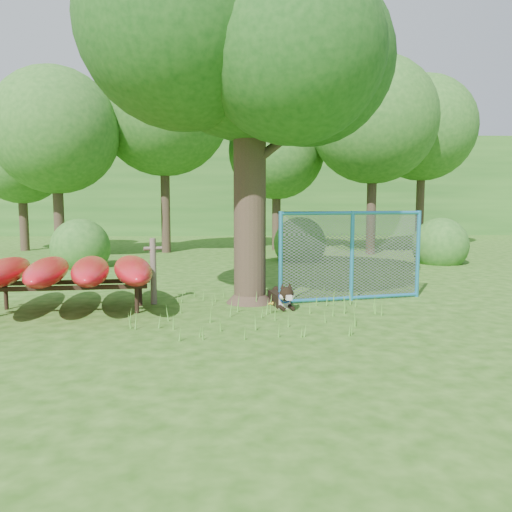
{
  "coord_description": "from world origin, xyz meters",
  "views": [
    {
      "loc": [
        -0.14,
        -8.04,
        1.99
      ],
      "look_at": [
        0.2,
        1.2,
        1.0
      ],
      "focal_mm": 35.0,
      "sensor_mm": 36.0,
      "label": 1
    }
  ],
  "objects_px": {
    "husky_dog": "(282,298)",
    "fence_section": "(352,256)",
    "oak_tree": "(247,28)",
    "kayak_rack": "(69,271)"
  },
  "relations": [
    {
      "from": "husky_dog",
      "to": "fence_section",
      "type": "distance_m",
      "value": 1.75
    },
    {
      "from": "husky_dog",
      "to": "kayak_rack",
      "type": "bearing_deg",
      "value": 172.29
    },
    {
      "from": "oak_tree",
      "to": "husky_dog",
      "type": "height_order",
      "value": "oak_tree"
    },
    {
      "from": "husky_dog",
      "to": "fence_section",
      "type": "xyz_separation_m",
      "value": [
        1.47,
        0.58,
        0.73
      ]
    },
    {
      "from": "oak_tree",
      "to": "kayak_rack",
      "type": "bearing_deg",
      "value": -167.33
    },
    {
      "from": "fence_section",
      "to": "oak_tree",
      "type": "bearing_deg",
      "value": 169.6
    },
    {
      "from": "husky_dog",
      "to": "fence_section",
      "type": "bearing_deg",
      "value": 10.23
    },
    {
      "from": "oak_tree",
      "to": "kayak_rack",
      "type": "distance_m",
      "value": 5.64
    },
    {
      "from": "kayak_rack",
      "to": "husky_dog",
      "type": "xyz_separation_m",
      "value": [
        3.92,
        0.25,
        -0.57
      ]
    },
    {
      "from": "kayak_rack",
      "to": "fence_section",
      "type": "distance_m",
      "value": 5.46
    }
  ]
}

